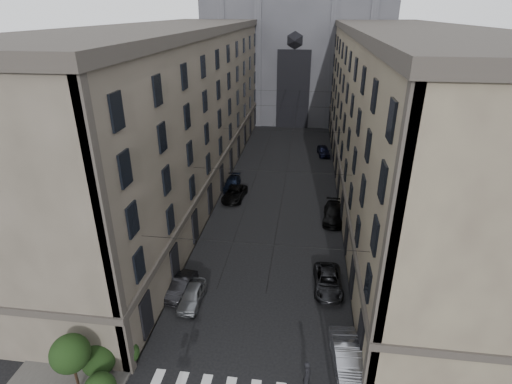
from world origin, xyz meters
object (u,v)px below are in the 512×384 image
at_px(gothic_tower, 298,24).
at_px(car_left_midfar, 234,194).
at_px(car_left_midnear, 181,286).
at_px(car_left_near, 192,295).
at_px(car_right_midfar, 333,213).
at_px(car_right_far, 324,151).
at_px(car_left_far, 232,184).
at_px(car_right_midnear, 328,281).
at_px(car_right_near, 348,358).
at_px(pedestrian, 307,375).

bearing_deg(gothic_tower, car_left_midfar, -96.70).
bearing_deg(car_left_midfar, car_left_midnear, -88.83).
bearing_deg(car_left_near, car_left_midfar, 91.02).
bearing_deg(car_left_midnear, car_left_midfar, 93.83).
relative_size(car_left_midfar, car_right_midfar, 0.95).
bearing_deg(car_right_far, car_left_midfar, -129.69).
xyz_separation_m(car_left_far, car_right_midfar, (12.16, -6.63, 0.10)).
xyz_separation_m(car_left_midfar, car_right_midnear, (10.38, -15.36, -0.01)).
xyz_separation_m(car_right_near, pedestrian, (-2.46, -1.74, 0.18)).
height_order(car_left_near, pedestrian, pedestrian).
distance_m(car_left_midfar, car_right_far, 20.20).
height_order(car_left_midnear, pedestrian, pedestrian).
bearing_deg(car_right_midnear, car_left_midfar, 122.60).
xyz_separation_m(car_left_midnear, pedestrian, (9.94, -7.45, 0.36)).
distance_m(car_left_midnear, car_right_near, 13.65).
distance_m(car_left_far, car_right_midfar, 13.85).
bearing_deg(car_left_far, car_left_midnear, -93.17).
bearing_deg(car_right_far, car_left_near, -114.21).
height_order(car_left_midfar, car_right_midfar, car_right_midfar).
distance_m(car_left_midnear, car_right_far, 36.55).
distance_m(car_right_midfar, car_right_far, 20.76).
bearing_deg(car_right_near, car_right_midfar, 83.58).
bearing_deg(car_right_midfar, car_right_far, 96.11).
distance_m(car_left_midfar, car_right_midfar, 11.89).
bearing_deg(car_right_far, car_left_midnear, -116.42).
height_order(gothic_tower, car_left_far, gothic_tower).
bearing_deg(car_right_far, gothic_tower, 94.47).
xyz_separation_m(car_right_near, car_right_midfar, (0.00, 19.53, -0.07)).
xyz_separation_m(car_right_near, car_right_far, (-0.57, 40.29, -0.11)).
xyz_separation_m(car_right_midnear, car_right_midfar, (0.94, 11.70, 0.08)).
bearing_deg(car_left_midnear, pedestrian, -29.47).
bearing_deg(gothic_tower, car_right_near, -84.69).
xyz_separation_m(gothic_tower, car_right_near, (6.20, -66.75, -16.98)).
bearing_deg(car_right_midnear, car_left_midnear, -170.99).
xyz_separation_m(gothic_tower, car_left_midfar, (-5.12, -43.56, -17.12)).
xyz_separation_m(car_right_midfar, car_right_far, (-0.57, 20.76, -0.04)).
height_order(gothic_tower, car_right_near, gothic_tower).
bearing_deg(gothic_tower, car_right_midnear, -84.89).
bearing_deg(car_right_midfar, car_left_midnear, -127.37).
bearing_deg(car_left_midnear, car_right_far, 78.49).
distance_m(car_left_far, car_right_midnear, 21.50).
bearing_deg(car_left_far, car_right_midnear, -61.02).
bearing_deg(pedestrian, car_right_near, -45.37).
height_order(car_right_near, car_right_midfar, car_right_near).
relative_size(car_left_far, car_right_midfar, 0.87).
height_order(gothic_tower, car_right_midnear, gothic_tower).
height_order(car_left_near, car_right_far, car_right_far).
bearing_deg(car_right_midnear, car_left_far, 120.01).
bearing_deg(car_right_midfar, car_right_midnear, -90.04).
height_order(gothic_tower, car_right_far, gothic_tower).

